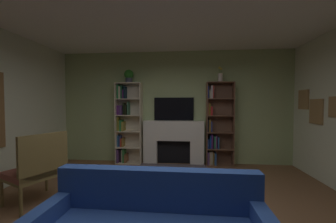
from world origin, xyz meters
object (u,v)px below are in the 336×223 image
Objects in this scene: bookshelf_right at (216,127)px; vase_with_flowers at (220,77)px; fireplace at (174,141)px; tv at (174,109)px; coffee_table at (162,194)px; potted_plant at (129,76)px; bookshelf_left at (126,124)px; armchair at (38,168)px.

bookshelf_right is 1.23m from vase_with_flowers.
fireplace is 4.27× the size of vase_with_flowers.
coffee_table is (0.02, -2.60, -1.02)m from tv.
tv is 3.00× the size of potted_plant.
fireplace is 1.94m from vase_with_flowers.
potted_plant is at bearing 114.71° from coffee_table.
coffee_table is (1.22, -2.52, -0.64)m from bookshelf_left.
bookshelf_left reaches higher than armchair.
bookshelf_left is 1.21m from potted_plant.
vase_with_flowers reaches higher than bookshelf_right.
fireplace is at bearing -178.92° from bookshelf_right.
potted_plant is at bearing -23.38° from bookshelf_left.
potted_plant is at bearing -178.76° from fireplace.
fireplace reaches higher than armchair.
vase_with_flowers is (1.12, -0.12, 0.78)m from tv.
bookshelf_right is at bearing -4.16° from tv.
armchair is (-3.01, -2.20, -1.61)m from vase_with_flowers.
potted_plant is 0.31× the size of armchair.
potted_plant is at bearing -178.84° from bookshelf_right.
fireplace is 1.10m from bookshelf_right.
fireplace is 2.92m from armchair.
armchair is (-2.93, -2.24, -0.38)m from bookshelf_right.
potted_plant reaches higher than fireplace.
tv is at bearing 175.84° from bookshelf_right.
vase_with_flowers is (1.12, -0.02, 1.58)m from fireplace.
potted_plant is 2.24m from vase_with_flowers.
fireplace is 0.80m from tv.
tv reaches higher than coffee_table.
tv is at bearing 6.11° from potted_plant.
vase_with_flowers is (0.08, -0.04, 1.23)m from bookshelf_right.
tv is 0.49× the size of bookshelf_left.
vase_with_flowers is at bearing -1.22° from fireplace.
tv is at bearing 90.00° from fireplace.
coffee_table is (1.91, -0.28, -0.19)m from armchair.
potted_plant reaches higher than bookshelf_right.
fireplace is 1.49× the size of armchair.
bookshelf_right is at bearing 1.08° from fireplace.
coffee_table is (-1.02, -2.53, -0.57)m from bookshelf_right.
bookshelf_right is 2.52m from potted_plant.
armchair reaches higher than coffee_table.
fireplace is 1.60× the size of tv.
potted_plant is at bearing -173.89° from tv.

